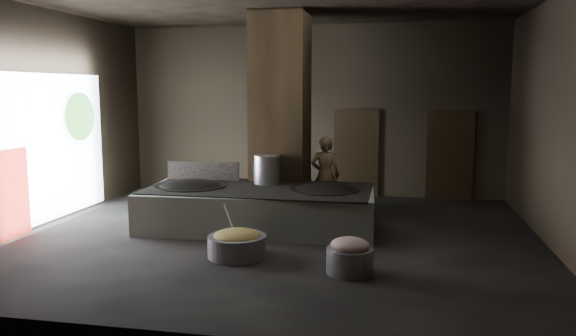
% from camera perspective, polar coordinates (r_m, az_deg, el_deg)
% --- Properties ---
extents(floor, '(10.00, 9.00, 0.10)m').
position_cam_1_polar(floor, '(11.00, -1.27, -7.13)').
color(floor, black).
rests_on(floor, ground).
extents(back_wall, '(10.00, 0.10, 4.50)m').
position_cam_1_polar(back_wall, '(15.10, 2.46, 5.85)').
color(back_wall, black).
rests_on(back_wall, ground).
extents(front_wall, '(10.00, 0.10, 4.50)m').
position_cam_1_polar(front_wall, '(6.28, -10.36, 2.63)').
color(front_wall, black).
rests_on(front_wall, ground).
extents(left_wall, '(0.10, 9.00, 4.50)m').
position_cam_1_polar(left_wall, '(12.72, -24.19, 4.74)').
color(left_wall, black).
rests_on(left_wall, ground).
extents(right_wall, '(0.10, 9.00, 4.50)m').
position_cam_1_polar(right_wall, '(10.73, 26.11, 4.14)').
color(right_wall, black).
rests_on(right_wall, ground).
extents(pillar, '(1.20, 1.20, 4.50)m').
position_cam_1_polar(pillar, '(12.55, -0.76, 5.41)').
color(pillar, black).
rests_on(pillar, ground).
extents(hearth_platform, '(4.76, 2.48, 0.81)m').
position_cam_1_polar(hearth_platform, '(11.52, -2.99, -4.11)').
color(hearth_platform, silver).
rests_on(hearth_platform, ground).
extents(platform_cap, '(4.54, 2.18, 0.03)m').
position_cam_1_polar(platform_cap, '(11.44, -3.01, -2.10)').
color(platform_cap, black).
rests_on(platform_cap, hearth_platform).
extents(wok_left, '(1.46, 1.46, 0.40)m').
position_cam_1_polar(wok_left, '(11.85, -9.89, -2.18)').
color(wok_left, black).
rests_on(wok_left, hearth_platform).
extents(wok_left_rim, '(1.49, 1.49, 0.05)m').
position_cam_1_polar(wok_left_rim, '(11.83, -9.89, -1.85)').
color(wok_left_rim, black).
rests_on(wok_left_rim, hearth_platform).
extents(wok_right, '(1.36, 1.36, 0.38)m').
position_cam_1_polar(wok_right, '(11.25, 3.74, -2.61)').
color(wok_right, black).
rests_on(wok_right, hearth_platform).
extents(wok_right_rim, '(1.39, 1.39, 0.05)m').
position_cam_1_polar(wok_right_rim, '(11.24, 3.75, -2.26)').
color(wok_right_rim, black).
rests_on(wok_right_rim, hearth_platform).
extents(stock_pot, '(0.56, 0.56, 0.61)m').
position_cam_1_polar(stock_pot, '(11.91, -2.14, -0.16)').
color(stock_pot, '#B4B7BD').
rests_on(stock_pot, hearth_platform).
extents(splash_guard, '(1.62, 0.15, 0.40)m').
position_cam_1_polar(splash_guard, '(12.54, -8.61, -0.29)').
color(splash_guard, black).
rests_on(splash_guard, hearth_platform).
extents(cook, '(0.66, 0.43, 1.78)m').
position_cam_1_polar(cook, '(12.67, 3.80, -0.78)').
color(cook, brown).
rests_on(cook, ground).
extents(veg_basin, '(1.11, 1.11, 0.37)m').
position_cam_1_polar(veg_basin, '(9.65, -5.19, -7.90)').
color(veg_basin, slate).
rests_on(veg_basin, ground).
extents(veg_fill, '(0.82, 0.82, 0.25)m').
position_cam_1_polar(veg_fill, '(9.60, -5.20, -6.94)').
color(veg_fill, olive).
rests_on(veg_fill, veg_basin).
extents(ladle, '(0.15, 0.38, 0.71)m').
position_cam_1_polar(ladle, '(9.73, -5.82, -5.53)').
color(ladle, '#B4B7BD').
rests_on(ladle, veg_basin).
extents(meat_basin, '(0.80, 0.80, 0.40)m').
position_cam_1_polar(meat_basin, '(8.82, 6.28, -9.35)').
color(meat_basin, slate).
rests_on(meat_basin, ground).
extents(meat_fill, '(0.60, 0.60, 0.23)m').
position_cam_1_polar(meat_fill, '(8.75, 6.31, -7.78)').
color(meat_fill, '#A86965').
rests_on(meat_fill, meat_basin).
extents(doorway_near, '(1.18, 0.08, 2.38)m').
position_cam_1_polar(doorway_near, '(14.95, 6.93, 1.35)').
color(doorway_near, black).
rests_on(doorway_near, ground).
extents(doorway_near_glow, '(0.89, 0.04, 2.11)m').
position_cam_1_polar(doorway_near_glow, '(14.97, 7.15, 1.16)').
color(doorway_near_glow, '#8C6647').
rests_on(doorway_near_glow, ground).
extents(doorway_far, '(1.18, 0.08, 2.38)m').
position_cam_1_polar(doorway_far, '(14.97, 16.13, 1.10)').
color(doorway_far, black).
rests_on(doorway_far, ground).
extents(doorway_far_glow, '(0.82, 0.04, 1.94)m').
position_cam_1_polar(doorway_far_glow, '(15.01, 16.03, 0.93)').
color(doorway_far_glow, '#8C6647').
rests_on(doorway_far_glow, ground).
extents(left_opening, '(0.04, 4.20, 3.10)m').
position_cam_1_polar(left_opening, '(12.87, -23.15, 1.92)').
color(left_opening, white).
rests_on(left_opening, ground).
extents(pavilion_sliver, '(0.05, 0.90, 1.70)m').
position_cam_1_polar(pavilion_sliver, '(11.89, -26.19, -2.37)').
color(pavilion_sliver, maroon).
rests_on(pavilion_sliver, ground).
extents(tree_silhouette, '(0.28, 1.10, 1.10)m').
position_cam_1_polar(tree_silhouette, '(13.69, -20.35, 4.92)').
color(tree_silhouette, '#194714').
rests_on(tree_silhouette, left_opening).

